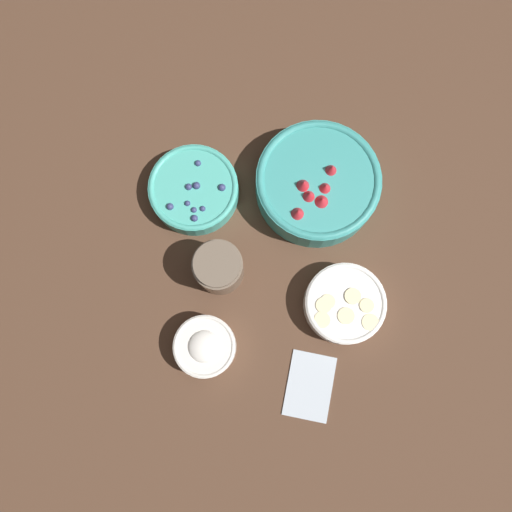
% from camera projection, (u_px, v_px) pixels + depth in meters
% --- Properties ---
extents(ground_plane, '(4.00, 4.00, 0.00)m').
position_uv_depth(ground_plane, '(268.00, 249.00, 1.05)').
color(ground_plane, '#4C3323').
extents(bowl_strawberries, '(0.26, 0.26, 0.10)m').
position_uv_depth(bowl_strawberries, '(317.00, 184.00, 1.03)').
color(bowl_strawberries, teal).
rests_on(bowl_strawberries, ground_plane).
extents(bowl_blueberries, '(0.19, 0.19, 0.06)m').
position_uv_depth(bowl_blueberries, '(194.00, 190.00, 1.05)').
color(bowl_blueberries, '#47AD9E').
rests_on(bowl_blueberries, ground_plane).
extents(bowl_bananas, '(0.16, 0.16, 0.05)m').
position_uv_depth(bowl_bananas, '(345.00, 304.00, 1.00)').
color(bowl_bananas, white).
rests_on(bowl_bananas, ground_plane).
extents(bowl_cream, '(0.12, 0.12, 0.06)m').
position_uv_depth(bowl_cream, '(205.00, 346.00, 0.98)').
color(bowl_cream, silver).
rests_on(bowl_cream, ground_plane).
extents(jar_chocolate, '(0.10, 0.10, 0.10)m').
position_uv_depth(jar_chocolate, '(219.00, 268.00, 1.00)').
color(jar_chocolate, brown).
rests_on(jar_chocolate, ground_plane).
extents(napkin, '(0.14, 0.11, 0.01)m').
position_uv_depth(napkin, '(310.00, 386.00, 1.00)').
color(napkin, '#B2BCC6').
rests_on(napkin, ground_plane).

